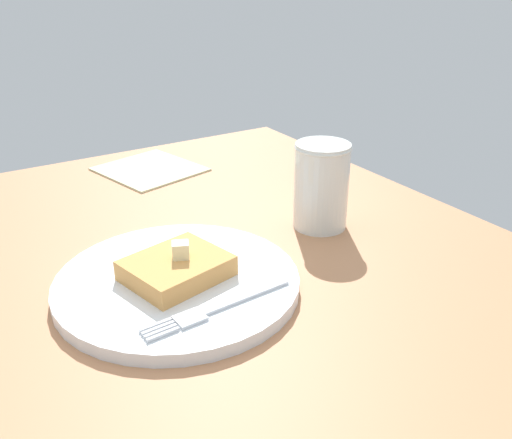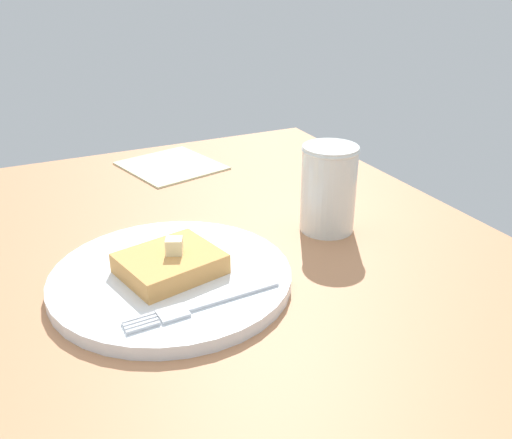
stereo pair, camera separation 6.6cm
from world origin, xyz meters
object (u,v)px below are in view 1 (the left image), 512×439
fork (211,310)px  syrup_jar (321,187)px  plate (178,282)px  napkin (150,169)px

fork → syrup_jar: bearing=118.2°
plate → syrup_jar: 23.22cm
fork → syrup_jar: 25.54cm
napkin → plate: bearing=-18.0°
syrup_jar → napkin: (-31.52, -10.67, -5.21)cm
plate → fork: size_ratio=1.61×
fork → napkin: 45.00cm
plate → fork: bearing=0.6°
fork → napkin: (-43.46, 11.59, -1.46)cm
napkin → syrup_jar: bearing=18.7°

